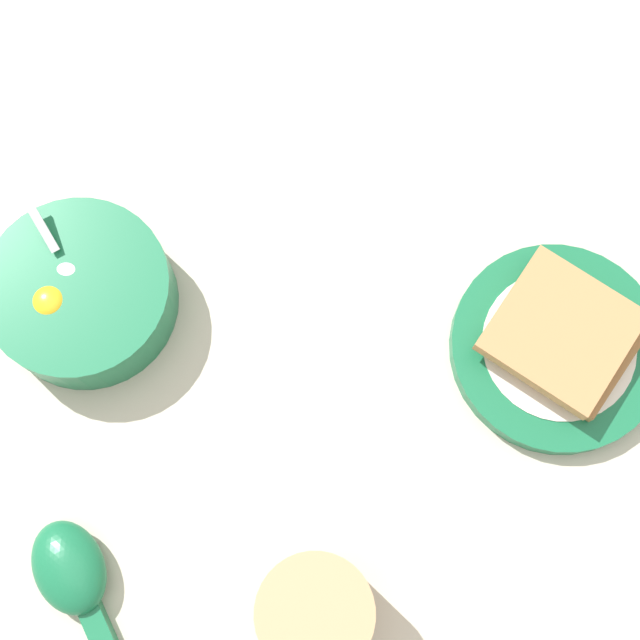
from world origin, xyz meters
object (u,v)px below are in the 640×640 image
at_px(egg_bowl, 81,294).
at_px(toast_plate, 556,347).
at_px(soup_spoon, 76,583).
at_px(drinking_cup, 311,610).
at_px(toast_sandwich, 563,335).

bearing_deg(egg_bowl, toast_plate, 179.95).
distance_m(toast_plate, soup_spoon, 0.42).
xyz_separation_m(soup_spoon, drinking_cup, (-0.18, -0.00, 0.03)).
xyz_separation_m(toast_plate, toast_sandwich, (0.00, -0.00, 0.02)).
xyz_separation_m(egg_bowl, soup_spoon, (-0.03, 0.22, -0.01)).
xyz_separation_m(toast_plate, soup_spoon, (0.36, 0.22, 0.01)).
distance_m(toast_plate, drinking_cup, 0.29).
bearing_deg(soup_spoon, drinking_cup, -179.93).
relative_size(toast_sandwich, soup_spoon, 0.90).
relative_size(soup_spoon, drinking_cup, 1.89).
height_order(toast_sandwich, soup_spoon, toast_sandwich).
distance_m(egg_bowl, toast_sandwich, 0.39).
xyz_separation_m(egg_bowl, toast_plate, (-0.39, 0.00, -0.02)).
relative_size(egg_bowl, toast_sandwich, 1.04).
relative_size(egg_bowl, drinking_cup, 1.78).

